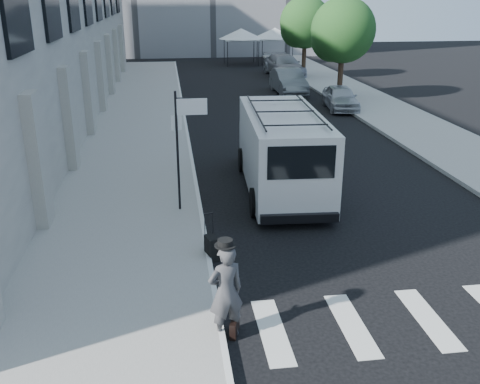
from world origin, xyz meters
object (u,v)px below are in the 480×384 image
object	(u,v)px
cargo_van	(282,150)
parked_car_a	(340,98)
parked_car_c	(284,65)
businessman	(226,292)
briefcase	(234,327)
suitcase	(212,248)
parked_car_b	(288,81)

from	to	relation	value
cargo_van	parked_car_a	xyz separation A→B (m)	(5.99, 12.35, -0.67)
cargo_van	parked_car_c	distance (m)	26.38
parked_car_a	cargo_van	bearing A→B (deg)	-110.41
businessman	parked_car_c	size ratio (longest dim) A/B	0.34
businessman	briefcase	bearing A→B (deg)	162.68
briefcase	suitcase	xyz separation A→B (m)	(-0.16, 3.16, 0.14)
parked_car_a	parked_car_b	xyz separation A→B (m)	(-1.80, 5.35, 0.12)
cargo_van	businessman	bearing A→B (deg)	-105.88
parked_car_c	briefcase	bearing A→B (deg)	-110.01
businessman	parked_car_b	xyz separation A→B (m)	(6.90, 25.64, -0.16)
businessman	cargo_van	distance (m)	8.39
parked_car_a	parked_car_c	xyz separation A→B (m)	(-0.36, 13.41, 0.13)
businessman	parked_car_c	distance (m)	34.71
cargo_van	parked_car_c	bearing A→B (deg)	80.68
parked_car_b	parked_car_c	bearing A→B (deg)	80.02
cargo_van	parked_car_a	distance (m)	13.74
cargo_van	parked_car_a	world-z (taller)	cargo_van
parked_car_a	parked_car_b	distance (m)	5.65
parked_car_a	parked_car_c	distance (m)	13.42
suitcase	parked_car_a	bearing A→B (deg)	45.88
suitcase	parked_car_b	world-z (taller)	parked_car_b
briefcase	parked_car_b	distance (m)	26.52
parked_car_b	businessman	bearing A→B (deg)	-104.91
suitcase	parked_car_b	bearing A→B (deg)	55.75
parked_car_a	parked_car_b	bearing A→B (deg)	114.04
suitcase	parked_car_c	bearing A→B (deg)	57.54
businessman	suitcase	bearing A→B (deg)	-107.31
suitcase	businessman	bearing A→B (deg)	-107.17
briefcase	parked_car_a	distance (m)	22.01
businessman	briefcase	size ratio (longest dim) A/B	4.33
parked_car_a	parked_car_c	world-z (taller)	parked_car_c
businessman	parked_car_a	bearing A→B (deg)	-130.54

